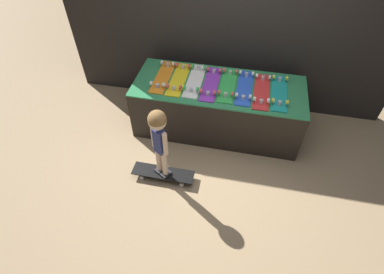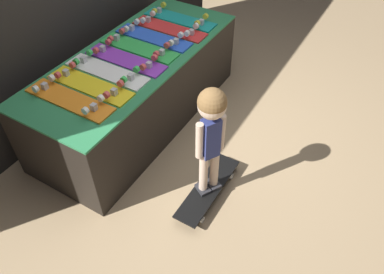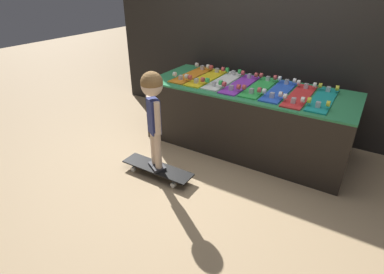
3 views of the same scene
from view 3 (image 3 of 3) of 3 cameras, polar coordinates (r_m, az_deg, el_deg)
name	(u,v)px [view 3 (image 3 of 3)]	position (r m, az deg, el deg)	size (l,w,h in m)	color
ground_plane	(221,169)	(3.16, 5.56, -6.11)	(16.00, 16.00, 0.00)	tan
back_wall	(274,34)	(3.84, 15.44, 18.47)	(4.62, 0.10, 2.37)	black
display_rack	(247,117)	(3.48, 10.39, 3.74)	(2.22, 0.89, 0.72)	black
skateboard_orange_on_rack	(192,74)	(3.69, 0.01, 11.88)	(0.19, 0.75, 0.09)	orange
skateboard_yellow_on_rack	(207,77)	(3.57, 2.91, 11.31)	(0.19, 0.75, 0.09)	yellow
skateboard_white_on_rack	(224,80)	(3.49, 6.13, 10.76)	(0.19, 0.75, 0.09)	white
skateboard_purple_on_rack	(241,84)	(3.38, 9.26, 10.01)	(0.19, 0.75, 0.09)	purple
skateboard_green_on_rack	(260,86)	(3.33, 12.82, 9.36)	(0.19, 0.75, 0.09)	green
skateboard_blue_on_rack	(280,90)	(3.26, 16.34, 8.55)	(0.19, 0.75, 0.09)	blue
skateboard_red_on_rack	(300,95)	(3.19, 19.86, 7.53)	(0.19, 0.75, 0.09)	red
skateboard_teal_on_rack	(323,99)	(3.17, 23.69, 6.71)	(0.19, 0.75, 0.09)	teal
skateboard_on_floor	(157,169)	(3.04, -6.62, -6.00)	(0.76, 0.20, 0.09)	black
child	(153,104)	(2.71, -7.43, 6.32)	(0.22, 0.20, 0.98)	#2D2D33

